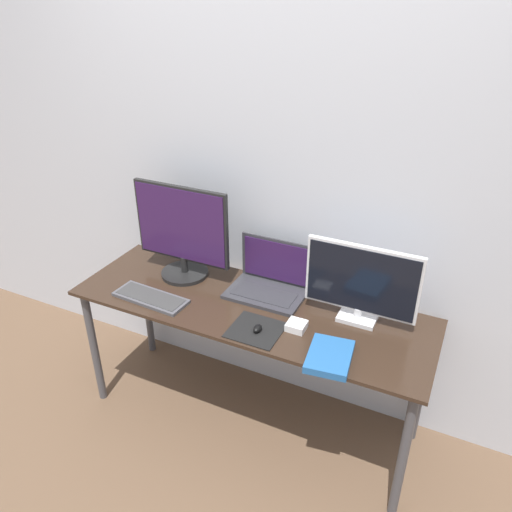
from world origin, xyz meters
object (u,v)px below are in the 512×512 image
at_px(monitor_right, 361,283).
at_px(power_brick, 297,326).
at_px(keyboard, 151,298).
at_px(mouse, 257,328).
at_px(laptop, 270,280).
at_px(monitor_left, 182,233).
at_px(book, 330,356).

bearing_deg(monitor_right, power_brick, -139.78).
relative_size(keyboard, mouse, 6.87).
height_order(laptop, keyboard, laptop).
bearing_deg(laptop, power_brick, -45.05).
xyz_separation_m(monitor_left, laptop, (0.47, 0.05, -0.18)).
height_order(monitor_right, book, monitor_right).
relative_size(monitor_right, book, 2.02).
bearing_deg(book, monitor_left, 160.34).
height_order(monitor_right, laptop, monitor_right).
xyz_separation_m(monitor_left, power_brick, (0.71, -0.19, -0.23)).
bearing_deg(power_brick, monitor_left, 165.01).
relative_size(monitor_left, mouse, 9.36).
height_order(monitor_left, book, monitor_left).
distance_m(book, power_brick, 0.24).
bearing_deg(monitor_right, monitor_left, -179.99).
relative_size(keyboard, power_brick, 4.60).
distance_m(laptop, book, 0.57).
relative_size(monitor_left, book, 2.08).
xyz_separation_m(monitor_left, book, (0.91, -0.32, -0.23)).
bearing_deg(monitor_right, book, -94.68).
bearing_deg(monitor_right, keyboard, -164.00).
distance_m(keyboard, mouse, 0.58).
height_order(keyboard, book, book).
relative_size(monitor_left, keyboard, 1.36).
bearing_deg(power_brick, mouse, -147.19).
height_order(laptop, power_brick, laptop).
height_order(mouse, power_brick, power_brick).
distance_m(laptop, keyboard, 0.59).
xyz_separation_m(mouse, power_brick, (0.15, 0.10, -0.00)).
distance_m(monitor_left, keyboard, 0.36).
height_order(monitor_right, keyboard, monitor_right).
bearing_deg(laptop, monitor_right, -5.97).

